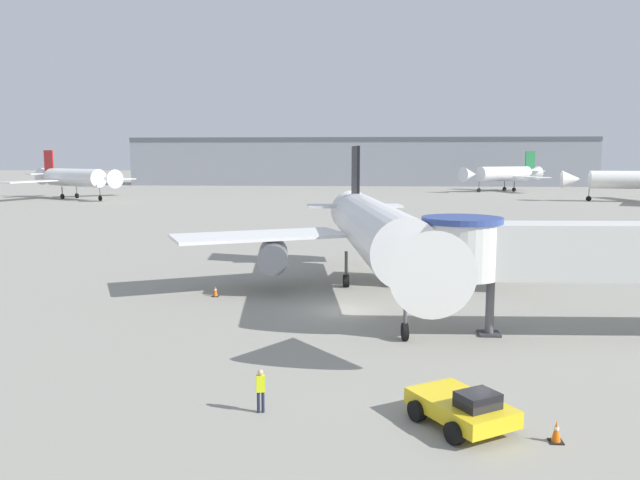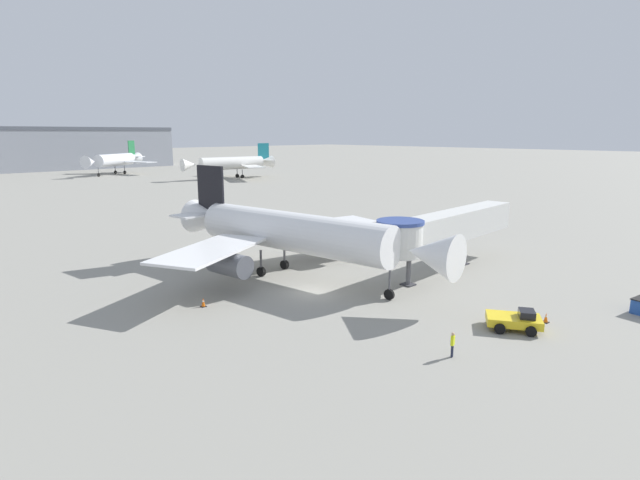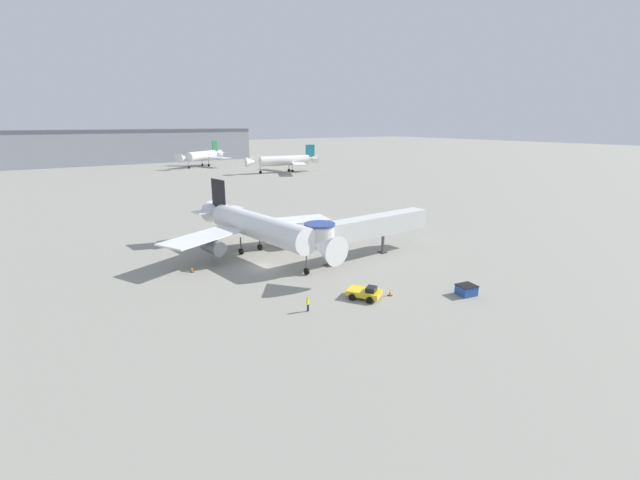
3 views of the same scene
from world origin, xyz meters
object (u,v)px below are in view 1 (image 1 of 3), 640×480
Objects in this scene: traffic_cone_port_wing at (215,291)px; ground_crew_marshaller at (261,388)px; pushback_tug_yellow at (463,407)px; traffic_cone_apron_front at (556,432)px; background_jet_red_tail at (73,178)px; background_jet_green_tail at (505,174)px; main_airplane at (374,231)px; jet_bridge at (606,250)px.

ground_crew_marshaller is (6.19, -18.53, 0.58)m from traffic_cone_port_wing.
traffic_cone_apron_front is (2.84, -1.00, -0.33)m from pushback_tug_yellow.
traffic_cone_port_wing is 0.02× the size of background_jet_red_tail.
background_jet_green_tail is (34.09, 152.15, 4.09)m from pushback_tug_yellow.
main_airplane is at bearing -48.16° from background_jet_green_tail.
ground_crew_marshaller is 0.06× the size of background_jet_green_tail.
ground_crew_marshaller is 128.47m from background_jet_red_tail.
jet_bridge is 0.75× the size of background_jet_red_tail.
background_jet_green_tail is at bearing 77.11° from jet_bridge.
pushback_tug_yellow is 3.03m from traffic_cone_apron_front.
jet_bridge is at bearing -42.63° from background_jet_green_tail.
pushback_tug_yellow is at bearing -89.95° from main_airplane.
traffic_cone_port_wing is 0.45× the size of ground_crew_marshaller.
traffic_cone_apron_front is 0.46× the size of ground_crew_marshaller.
traffic_cone_port_wing is at bearing 94.57° from ground_crew_marshaller.
jet_bridge reaches higher than ground_crew_marshaller.
pushback_tug_yellow reaches higher than traffic_cone_port_wing.
traffic_cone_apron_front is 156.37m from background_jet_green_tail.
background_jet_red_tail is at bearing 121.84° from traffic_cone_apron_front.
pushback_tug_yellow is 0.17× the size of background_jet_green_tail.
background_jet_red_tail is at bearing 124.42° from jet_bridge.
background_jet_red_tail reaches higher than jet_bridge.
jet_bridge reaches higher than pushback_tug_yellow.
ground_crew_marshaller is at bearing 170.65° from traffic_cone_apron_front.
traffic_cone_apron_front is (-5.96, -12.63, -4.10)m from jet_bridge.
background_jet_green_tail is (41.17, 151.52, 3.84)m from ground_crew_marshaller.
traffic_cone_apron_front is 10.06m from ground_crew_marshaller.
jet_bridge is at bearing 20.81° from ground_crew_marshaller.
main_airplane is 1.08× the size of background_jet_red_tail.
background_jet_green_tail reaches higher than traffic_cone_port_wing.
jet_bridge is 14.56m from traffic_cone_apron_front.
main_airplane reaches higher than jet_bridge.
background_jet_green_tail reaches higher than traffic_cone_apron_front.
background_jet_red_tail is (-102.37, -38.62, -0.03)m from background_jet_green_tail.
jet_bridge is 23.67m from traffic_cone_port_wing.
background_jet_red_tail is at bearing -101.75° from background_jet_green_tail.
background_jet_red_tail is (-68.28, 113.52, 4.06)m from pushback_tug_yellow.
main_airplane is at bearing 10.49° from traffic_cone_port_wing.
main_airplane reaches higher than traffic_cone_apron_front.
background_jet_green_tail is (31.25, 153.15, 4.42)m from traffic_cone_apron_front.
main_airplane is 23.14m from traffic_cone_apron_front.
background_jet_green_tail is 0.87× the size of background_jet_red_tail.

